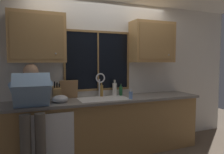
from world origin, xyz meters
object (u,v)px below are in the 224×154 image
object	(u,v)px
bottle_green_glass	(101,90)
soap_dispenser	(131,95)
mixing_bowl	(60,99)
bottle_amber_small	(121,91)
cutting_board	(69,89)
knife_block	(57,94)
bottle_tall_clear	(115,89)
person_standing	(32,107)

from	to	relation	value
bottle_green_glass	soap_dispenser	bearing A→B (deg)	-48.90
mixing_bowl	bottle_amber_small	bearing A→B (deg)	12.95
cutting_board	bottle_green_glass	distance (m)	0.56
mixing_bowl	bottle_amber_small	size ratio (longest dim) A/B	1.12
cutting_board	soap_dispenser	bearing A→B (deg)	-23.75
knife_block	bottle_amber_small	xyz separation A→B (m)	(1.11, 0.11, -0.02)
knife_block	cutting_board	xyz separation A→B (m)	(0.20, 0.15, 0.04)
soap_dispenser	bottle_tall_clear	bearing A→B (deg)	107.32
soap_dispenser	bottle_green_glass	size ratio (longest dim) A/B	0.67
cutting_board	bottle_green_glass	xyz separation A→B (m)	(0.56, 0.00, -0.05)
person_standing	knife_block	xyz separation A→B (m)	(0.35, 0.35, 0.10)
soap_dispenser	bottle_amber_small	distance (m)	0.37
knife_block	mixing_bowl	distance (m)	0.15
mixing_bowl	bottle_tall_clear	size ratio (longest dim) A/B	0.81
bottle_green_glass	bottle_tall_clear	size ratio (longest dim) A/B	0.87
person_standing	bottle_amber_small	world-z (taller)	person_standing
person_standing	knife_block	distance (m)	0.51
person_standing	soap_dispenser	distance (m)	1.47
bottle_tall_clear	bottle_amber_small	distance (m)	0.12
cutting_board	bottle_amber_small	bearing A→B (deg)	-2.23
soap_dispenser	bottle_green_glass	world-z (taller)	bottle_green_glass
person_standing	bottle_amber_small	size ratio (longest dim) A/B	7.22
person_standing	soap_dispenser	xyz separation A→B (m)	(1.47, 0.10, 0.05)
person_standing	cutting_board	size ratio (longest dim) A/B	4.89
soap_dispenser	bottle_tall_clear	xyz separation A→B (m)	(-0.12, 0.38, 0.05)
mixing_bowl	bottle_tall_clear	world-z (taller)	bottle_tall_clear
person_standing	bottle_green_glass	bearing A→B (deg)	24.17
bottle_amber_small	bottle_green_glass	bearing A→B (deg)	173.54
mixing_bowl	bottle_tall_clear	xyz separation A→B (m)	(0.96, 0.26, 0.07)
knife_block	bottle_tall_clear	world-z (taller)	knife_block
mixing_bowl	soap_dispenser	size ratio (longest dim) A/B	1.39
cutting_board	mixing_bowl	distance (m)	0.34
cutting_board	bottle_tall_clear	xyz separation A→B (m)	(0.79, -0.02, -0.03)
cutting_board	mixing_bowl	world-z (taller)	cutting_board
person_standing	bottle_tall_clear	xyz separation A→B (m)	(1.35, 0.48, 0.10)
soap_dispenser	bottle_green_glass	distance (m)	0.54
soap_dispenser	bottle_green_glass	xyz separation A→B (m)	(-0.35, 0.40, 0.04)
knife_block	mixing_bowl	world-z (taller)	knife_block
knife_block	mixing_bowl	xyz separation A→B (m)	(0.03, -0.14, -0.06)
bottle_amber_small	mixing_bowl	bearing A→B (deg)	-167.05
mixing_bowl	bottle_amber_small	xyz separation A→B (m)	(1.07, 0.25, 0.03)
cutting_board	bottle_amber_small	xyz separation A→B (m)	(0.90, -0.04, -0.06)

